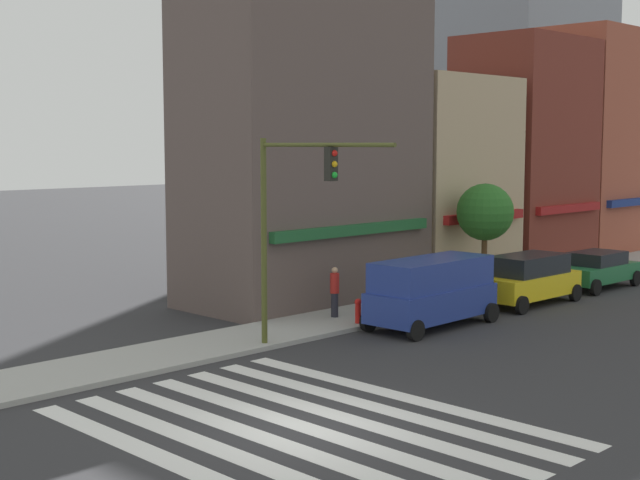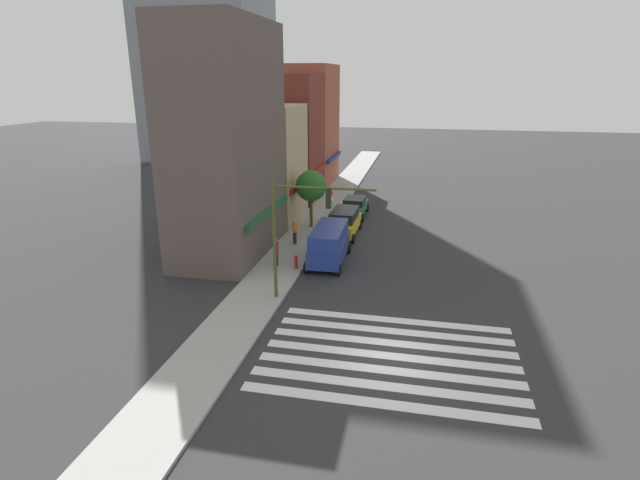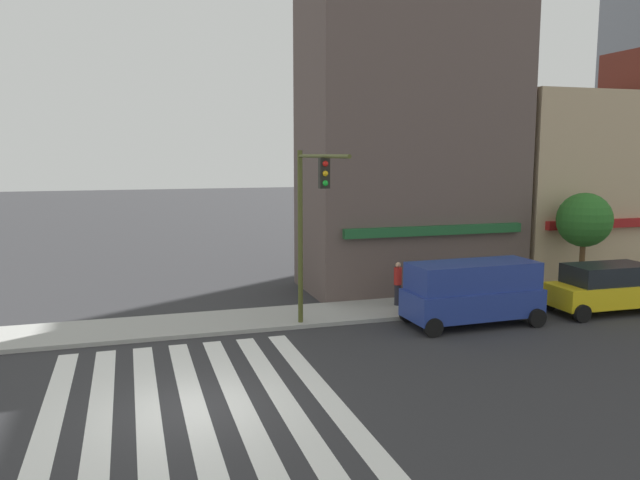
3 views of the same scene
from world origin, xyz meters
name	(u,v)px [view 1 (image 1 of 3)]	position (x,y,z in m)	size (l,w,h in m)	color
ground_plane	(304,427)	(0.00, 0.00, 0.00)	(200.00, 200.00, 0.00)	#2D2D30
sidewalk_left	(118,364)	(0.00, 7.50, 0.07)	(120.00, 3.00, 0.15)	#9E9E99
crosswalk_stripes	(304,427)	(0.00, 0.00, 0.00)	(7.29, 10.80, 0.01)	silver
storefront_row	(469,142)	(22.10, 11.50, 6.31)	(32.65, 5.30, 14.72)	brown
traffic_signal	(291,207)	(4.50, 5.19, 4.39)	(0.32, 5.24, 6.38)	#474C1E
van_blue	(432,290)	(10.58, 4.70, 1.29)	(5.05, 2.22, 2.34)	navy
suv_yellow	(528,278)	(16.63, 4.70, 1.03)	(4.73, 2.12, 1.94)	yellow
sedan_green	(597,269)	(22.11, 4.70, 0.84)	(4.43, 2.02, 1.59)	#1E6638
pedestrian_red_jacket	(335,291)	(8.95, 7.72, 1.07)	(0.32, 0.32, 1.77)	#23232D
pedestrian_orange_vest	(414,278)	(13.31, 7.67, 1.07)	(0.32, 0.32, 1.77)	#23232D
fire_hydrant	(358,310)	(8.73, 6.40, 0.61)	(0.24, 0.24, 0.84)	red
street_tree	(485,213)	(17.72, 7.50, 3.37)	(2.38, 2.38, 4.43)	brown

